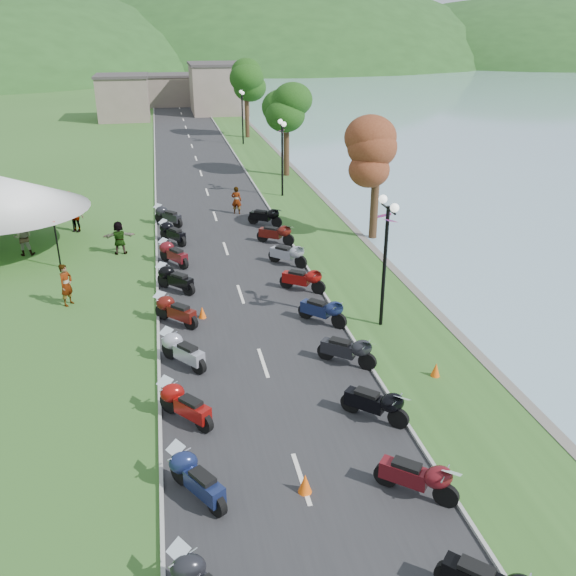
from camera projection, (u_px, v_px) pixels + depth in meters
road at (207, 192)px, 42.73m from camera, size 7.00×120.00×0.02m
hills_backdrop at (165, 63)px, 186.56m from camera, size 360.00×120.00×76.00m
far_building at (164, 92)px, 81.82m from camera, size 18.00×16.00×5.00m
moto_row_left at (187, 406)px, 17.83m from camera, size 2.60×41.59×1.10m
moto_row_right at (332, 329)px, 22.32m from camera, size 2.60×31.55×1.10m
vendor_tent_main at (4, 214)px, 30.80m from camera, size 5.70×5.70×4.00m
tree_lakeside at (376, 172)px, 32.24m from camera, size 2.62×2.62×7.28m
pedestrian_a at (69, 305)px, 25.60m from camera, size 0.76×0.82×1.81m
pedestrian_b at (26, 255)px, 31.14m from camera, size 0.92×0.51×1.87m
traffic_cone_near at (305, 484)px, 15.21m from camera, size 0.36×0.36×0.57m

